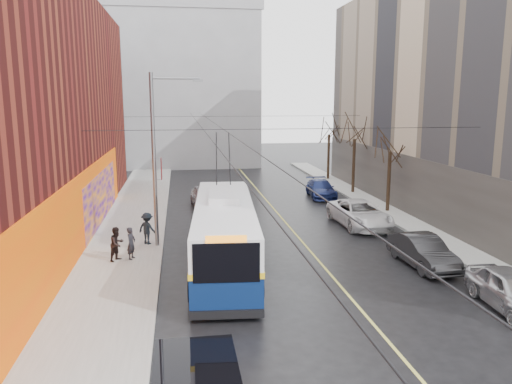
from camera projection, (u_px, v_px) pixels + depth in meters
ground at (329, 323)px, 17.40m from camera, size 140.00×140.00×0.00m
sidewalk_left at (128, 237)px, 27.85m from camera, size 4.00×60.00×0.15m
sidewalk_right at (414, 226)px, 30.38m from camera, size 2.00×60.00×0.15m
lane_line at (287, 224)px, 31.22m from camera, size 0.12×50.00×0.01m
building_far at (169, 87)px, 58.54m from camera, size 20.50×12.10×18.00m
streetlight_pole at (157, 156)px, 25.30m from camera, size 2.65×0.60×9.00m
catenary_wires at (220, 123)px, 30.21m from camera, size 18.00×60.00×0.22m
tree_near at (391, 140)px, 33.36m from camera, size 3.20×3.20×6.40m
tree_mid at (355, 130)px, 40.11m from camera, size 3.20×3.20×6.68m
tree_far at (329, 126)px, 46.93m from camera, size 3.20×3.20×6.57m
puddle at (195, 361)px, 14.90m from camera, size 2.50×3.09×0.01m
pigeons_flying at (227, 119)px, 26.32m from camera, size 5.45×2.49×1.76m
trolleybus at (225, 233)px, 23.00m from camera, size 3.61×12.47×5.84m
parked_car_a at (511, 290)px, 18.44m from camera, size 2.01×4.45×1.48m
parked_car_b at (423, 251)px, 23.19m from camera, size 1.72×4.49×1.46m
parked_car_c at (360, 214)px, 30.54m from camera, size 2.87×5.72×1.55m
parked_car_d at (321, 189)px, 39.49m from camera, size 2.27×4.81×1.36m
following_car at (205, 197)px, 35.77m from camera, size 2.16×4.73×1.57m
pedestrian_a at (131, 243)px, 23.79m from camera, size 0.55×0.66×1.55m
pedestrian_b at (117, 244)px, 23.55m from camera, size 0.97×1.00×1.63m
pedestrian_c at (147, 228)px, 26.23m from camera, size 1.25×1.13×1.69m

